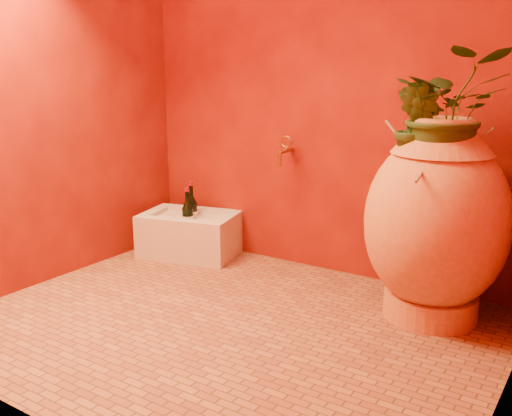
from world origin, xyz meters
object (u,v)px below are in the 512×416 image
Objects in this scene: stone_basin at (190,235)px; wine_bottle_b at (192,213)px; wine_bottle_a at (188,218)px; wine_bottle_c at (188,218)px; wall_tap at (285,149)px; amphora at (436,221)px.

wine_bottle_b is (-0.02, 0.04, 0.14)m from stone_basin.
wine_bottle_a reaches higher than wine_bottle_c.
wall_tap is (0.62, 0.19, 0.48)m from wine_bottle_c.
wine_bottle_c is at bearing 122.50° from wine_bottle_a.
wine_bottle_a is 1.74× the size of wall_tap.
wine_bottle_b is at bearing 114.38° from wine_bottle_a.
wall_tap is (0.65, 0.12, 0.47)m from wine_bottle_b.
amphora is 5.58× the size of wall_tap.
stone_basin is 3.87× the size of wall_tap.
amphora reaches higher than wine_bottle_a.
amphora is 3.00× the size of wine_bottle_b.
stone_basin is at bearing 176.66° from amphora.
wine_bottle_c is (-1.64, 0.07, -0.24)m from amphora.
wine_bottle_a is at bearing -161.30° from wall_tap.
wine_bottle_b is at bearing 111.80° from stone_basin.
wine_bottle_c is at bearing 177.57° from amphora.
wine_bottle_a is (0.02, -0.04, 0.13)m from stone_basin.
wine_bottle_b is at bearing 175.16° from amphora.
wine_bottle_b is at bearing -169.80° from wall_tap.
wine_bottle_a is at bearing -65.62° from wine_bottle_b.
wine_bottle_c is at bearing -67.86° from wine_bottle_b.
wine_bottle_a is 0.10m from wine_bottle_b.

